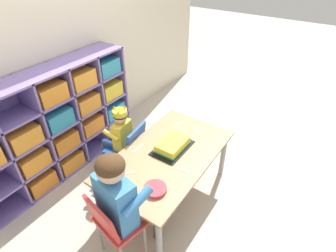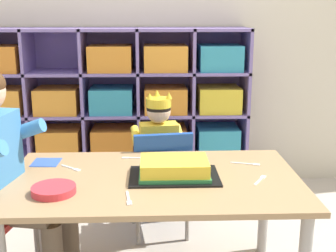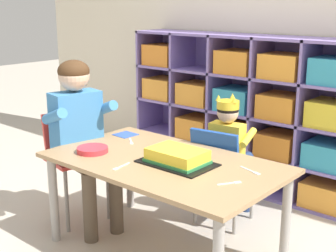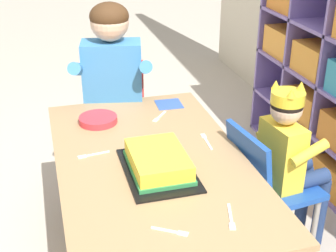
{
  "view_description": "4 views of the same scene",
  "coord_description": "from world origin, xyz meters",
  "views": [
    {
      "loc": [
        -1.51,
        -1.01,
        2.14
      ],
      "look_at": [
        0.09,
        0.05,
        0.78
      ],
      "focal_mm": 28.77,
      "sensor_mm": 36.0,
      "label": 1
    },
    {
      "loc": [
        -0.01,
        -1.85,
        1.27
      ],
      "look_at": [
        0.07,
        0.11,
        0.76
      ],
      "focal_mm": 47.89,
      "sensor_mm": 36.0,
      "label": 2
    },
    {
      "loc": [
        1.59,
        -1.82,
        1.39
      ],
      "look_at": [
        -0.01,
        0.05,
        0.74
      ],
      "focal_mm": 50.4,
      "sensor_mm": 36.0,
      "label": 3
    },
    {
      "loc": [
        1.63,
        -0.38,
        1.52
      ],
      "look_at": [
        0.11,
        0.04,
        0.75
      ],
      "focal_mm": 51.25,
      "sensor_mm": 36.0,
      "label": 4
    }
  ],
  "objects": [
    {
      "name": "ground",
      "position": [
        0.0,
        0.0,
        0.0
      ],
      "size": [
        16.0,
        16.0,
        0.0
      ],
      "primitive_type": "plane",
      "color": "#BCB2A3"
    },
    {
      "name": "classroom_back_wall",
      "position": [
        0.0,
        1.41,
        1.4
      ],
      "size": [
        5.48,
        0.1,
        2.8
      ],
      "primitive_type": "cube",
      "color": "beige",
      "rests_on": "ground"
    },
    {
      "name": "storage_cubby_shelf",
      "position": [
        -0.22,
        1.19,
        0.57
      ],
      "size": [
        1.85,
        0.34,
        1.15
      ],
      "color": "#7F6BB2",
      "rests_on": "ground"
    },
    {
      "name": "activity_table",
      "position": [
        0.0,
        0.0,
        0.49
      ],
      "size": [
        1.29,
        0.75,
        0.55
      ],
      "color": "#A37F56",
      "rests_on": "ground"
    },
    {
      "name": "classroom_chair_blue",
      "position": [
        0.04,
        0.5,
        0.38
      ],
      "size": [
        0.38,
        0.38,
        0.64
      ],
      "rotation": [
        0.0,
        0.0,
        3.27
      ],
      "color": "#1E4CA8",
      "rests_on": "ground"
    },
    {
      "name": "child_with_crown",
      "position": [
        0.03,
        0.61,
        0.52
      ],
      "size": [
        0.31,
        0.32,
        0.83
      ],
      "rotation": [
        0.0,
        0.0,
        3.27
      ],
      "color": "yellow",
      "rests_on": "ground"
    },
    {
      "name": "classroom_chair_adult_side",
      "position": [
        -0.74,
        -0.03,
        0.44
      ],
      "size": [
        0.36,
        0.4,
        0.7
      ],
      "rotation": [
        0.0,
        0.0,
        1.37
      ],
      "color": "red",
      "rests_on": "ground"
    },
    {
      "name": "adult_helper_seated",
      "position": [
        -0.63,
        -0.05,
        0.65
      ],
      "size": [
        0.46,
        0.44,
        1.05
      ],
      "rotation": [
        0.0,
        0.0,
        1.37
      ],
      "color": "#3D7FBC",
      "rests_on": "ground"
    },
    {
      "name": "birthday_cake_on_tray",
      "position": [
        0.09,
        0.01,
        0.59
      ],
      "size": [
        0.39,
        0.26,
        0.08
      ],
      "color": "black",
      "rests_on": "activity_table"
    },
    {
      "name": "paper_plate_stack",
      "position": [
        -0.4,
        -0.16,
        0.57
      ],
      "size": [
        0.18,
        0.18,
        0.03
      ],
      "primitive_type": "cylinder",
      "color": "#DB333D",
      "rests_on": "activity_table"
    },
    {
      "name": "paper_napkin_square",
      "position": [
        -0.52,
        0.22,
        0.55
      ],
      "size": [
        0.13,
        0.13,
        0.0
      ],
      "primitive_type": "cube",
      "rotation": [
        0.0,
        0.0,
        -0.04
      ],
      "color": "#3356B7",
      "rests_on": "activity_table"
    },
    {
      "name": "fork_near_child_seat",
      "position": [
        0.46,
        -0.04,
        0.56
      ],
      "size": [
        0.08,
        0.11,
        0.0
      ],
      "rotation": [
        0.0,
        0.0,
        4.14
      ],
      "color": "white",
      "rests_on": "activity_table"
    },
    {
      "name": "fork_beside_plate_stack",
      "position": [
        -0.38,
        0.13,
        0.56
      ],
      "size": [
        0.11,
        0.09,
        0.0
      ],
      "rotation": [
        0.0,
        0.0,
        2.45
      ],
      "color": "white",
      "rests_on": "activity_table"
    },
    {
      "name": "fork_scattered_mid_table",
      "position": [
        -0.1,
        -0.23,
        0.56
      ],
      "size": [
        0.03,
        0.13,
        0.0
      ],
      "rotation": [
        0.0,
        0.0,
        1.7
      ],
      "color": "white",
      "rests_on": "activity_table"
    },
    {
      "name": "fork_near_cake_tray",
      "position": [
        0.45,
        0.16,
        0.56
      ],
      "size": [
        0.14,
        0.05,
        0.0
      ],
      "rotation": [
        0.0,
        0.0,
        2.85
      ],
      "color": "white",
      "rests_on": "activity_table"
    },
    {
      "name": "fork_at_table_front_edge",
      "position": [
        -0.09,
        0.27,
        0.56
      ],
      "size": [
        0.15,
        0.02,
        0.0
      ],
      "rotation": [
        0.0,
        0.0,
        6.22
      ],
      "color": "white",
      "rests_on": "activity_table"
    }
  ]
}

